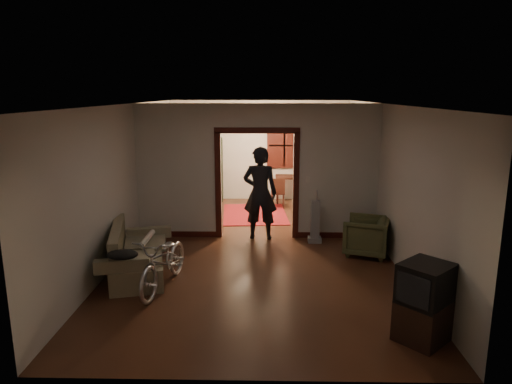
{
  "coord_description": "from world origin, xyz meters",
  "views": [
    {
      "loc": [
        0.18,
        -8.58,
        3.02
      ],
      "look_at": [
        0.0,
        -0.3,
        1.2
      ],
      "focal_mm": 32.0,
      "sensor_mm": 36.0,
      "label": 1
    }
  ],
  "objects_px": {
    "bicycle": "(164,261)",
    "locker": "(207,170)",
    "desk": "(294,190)",
    "armchair": "(366,236)",
    "person": "(260,193)",
    "sofa": "(137,251)"
  },
  "relations": [
    {
      "from": "sofa",
      "to": "person",
      "type": "relative_size",
      "value": 0.92
    },
    {
      "from": "bicycle",
      "to": "armchair",
      "type": "xyz_separation_m",
      "value": [
        3.49,
        1.58,
        -0.08
      ]
    },
    {
      "from": "armchair",
      "to": "desk",
      "type": "distance_m",
      "value": 4.26
    },
    {
      "from": "armchair",
      "to": "desk",
      "type": "relative_size",
      "value": 0.79
    },
    {
      "from": "armchair",
      "to": "sofa",
      "type": "bearing_deg",
      "value": -55.94
    },
    {
      "from": "sofa",
      "to": "desk",
      "type": "xyz_separation_m",
      "value": [
        2.94,
        5.15,
        -0.04
      ]
    },
    {
      "from": "sofa",
      "to": "bicycle",
      "type": "height_order",
      "value": "bicycle"
    },
    {
      "from": "armchair",
      "to": "desk",
      "type": "xyz_separation_m",
      "value": [
        -1.12,
        4.11,
        0.01
      ]
    },
    {
      "from": "armchair",
      "to": "person",
      "type": "xyz_separation_m",
      "value": [
        -2.02,
        0.95,
        0.61
      ]
    },
    {
      "from": "armchair",
      "to": "desk",
      "type": "bearing_deg",
      "value": -145.05
    },
    {
      "from": "locker",
      "to": "desk",
      "type": "distance_m",
      "value": 2.5
    },
    {
      "from": "person",
      "to": "locker",
      "type": "relative_size",
      "value": 1.1
    },
    {
      "from": "bicycle",
      "to": "desk",
      "type": "distance_m",
      "value": 6.16
    },
    {
      "from": "armchair",
      "to": "person",
      "type": "height_order",
      "value": "person"
    },
    {
      "from": "bicycle",
      "to": "locker",
      "type": "relative_size",
      "value": 0.94
    },
    {
      "from": "armchair",
      "to": "person",
      "type": "relative_size",
      "value": 0.41
    },
    {
      "from": "desk",
      "to": "bicycle",
      "type": "bearing_deg",
      "value": -131.06
    },
    {
      "from": "bicycle",
      "to": "desk",
      "type": "height_order",
      "value": "bicycle"
    },
    {
      "from": "sofa",
      "to": "desk",
      "type": "bearing_deg",
      "value": 46.25
    },
    {
      "from": "sofa",
      "to": "locker",
      "type": "height_order",
      "value": "locker"
    },
    {
      "from": "armchair",
      "to": "person",
      "type": "distance_m",
      "value": 2.31
    },
    {
      "from": "sofa",
      "to": "desk",
      "type": "distance_m",
      "value": 5.93
    }
  ]
}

